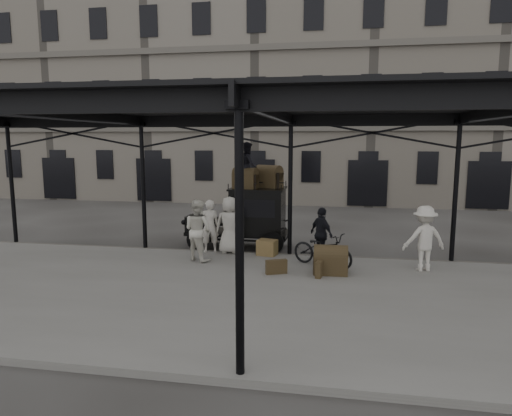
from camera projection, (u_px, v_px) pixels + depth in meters
The scene contains 18 objects.
ground at pixel (282, 276), 12.98m from camera, with size 120.00×120.00×0.00m, color #383533.
platform at pixel (273, 297), 11.02m from camera, with size 28.00×8.00×0.15m, color slate.
canopy at pixel (275, 107), 10.62m from camera, with size 22.50×9.00×4.74m.
building_frontage at pixel (316, 90), 29.47m from camera, with size 64.00×8.00×14.00m, color slate.
taxi at pixel (249, 215), 16.15m from camera, with size 3.65×1.55×2.18m.
porter_left at pixel (210, 226), 15.03m from camera, with size 0.64×0.42×1.75m, color silver.
porter_midleft at pixel (198, 230), 14.00m from camera, with size 0.92×0.72×1.90m, color silver.
porter_centre at pixel (229, 225), 14.91m from camera, with size 0.91×0.59×1.87m, color beige.
porter_official at pixel (322, 234), 14.01m from camera, with size 0.97×0.40×1.65m, color black.
porter_right at pixel (424, 238), 12.89m from camera, with size 1.21×0.69×1.87m, color silver.
bicycle at pixel (323, 249), 13.38m from camera, with size 0.67×1.93×1.01m, color black.
porter_roof at pixel (248, 165), 15.79m from camera, with size 0.77×0.60×1.59m, color black.
steamer_trunk_roof_near at pixel (245, 180), 15.73m from camera, with size 0.82×0.50×0.60m, color #4A3922, non-canonical shape.
steamer_trunk_roof_far at pixel (269, 178), 16.03m from camera, with size 0.89×0.54×0.65m, color #4A3922, non-canonical shape.
steamer_trunk_platform at pixel (331, 262), 12.66m from camera, with size 0.93×0.57×0.68m, color #4A3922, non-canonical shape.
wicker_hamper at pixel (267, 247), 14.72m from camera, with size 0.60×0.45×0.50m, color olive.
suitcase_upright at pixel (320, 268), 12.45m from camera, with size 0.15×0.60×0.45m, color #4A3922.
suitcase_flat at pixel (276, 267), 12.66m from camera, with size 0.60×0.15×0.40m, color #4A3922.
Camera 1 is at (1.43, -12.48, 3.86)m, focal length 32.00 mm.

